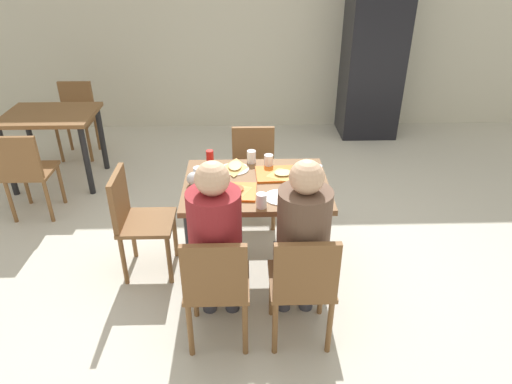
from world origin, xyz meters
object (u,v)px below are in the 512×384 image
(person_in_brown_jacket, at_px, (302,235))
(plastic_cup_c, at_px, (198,174))
(pizza_slice_c, at_px, (235,166))
(tray_red_far, at_px, (280,174))
(pizza_slice_a, at_px, (234,190))
(main_table, at_px, (256,196))
(tray_red_near, at_px, (230,192))
(paper_plate_near_edge, at_px, (280,197))
(background_chair_far, at_px, (77,114))
(person_in_red, at_px, (216,237))
(background_table, at_px, (52,125))
(foil_bundle, at_px, (194,179))
(pizza_slice_b, at_px, (283,173))
(background_chair_near, at_px, (26,169))
(condiment_bottle, at_px, (210,160))
(plastic_cup_b, at_px, (262,201))
(drink_fridge, at_px, (372,61))
(chair_near_right, at_px, (303,282))
(chair_far_side, at_px, (253,168))
(plastic_cup_d, at_px, (269,161))
(soda_can, at_px, (317,173))
(paper_plate_center, at_px, (235,169))
(chair_near_left, at_px, (216,284))
(chair_left_end, at_px, (135,216))
(plastic_cup_a, at_px, (251,157))

(person_in_brown_jacket, xyz_separation_m, plastic_cup_c, (-0.68, 0.71, 0.07))
(pizza_slice_c, bearing_deg, tray_red_far, -19.72)
(tray_red_far, distance_m, pizza_slice_a, 0.43)
(main_table, height_order, tray_red_near, tray_red_near)
(paper_plate_near_edge, xyz_separation_m, background_chair_far, (-2.20, 2.50, -0.27))
(main_table, bearing_deg, person_in_red, -112.13)
(tray_red_far, height_order, background_table, tray_red_far)
(person_in_brown_jacket, xyz_separation_m, foil_bundle, (-0.71, 0.63, 0.07))
(pizza_slice_b, bearing_deg, plastic_cup_c, -176.68)
(person_in_brown_jacket, distance_m, background_chair_near, 2.74)
(condiment_bottle, bearing_deg, pizza_slice_a, -63.09)
(person_in_brown_jacket, xyz_separation_m, paper_plate_near_edge, (-0.10, 0.42, 0.02))
(tray_red_far, relative_size, plastic_cup_b, 3.60)
(person_in_red, bearing_deg, drink_fridge, 62.64)
(chair_near_right, xyz_separation_m, pizza_slice_a, (-0.42, 0.64, 0.29))
(chair_far_side, bearing_deg, chair_near_right, -80.52)
(pizza_slice_a, distance_m, plastic_cup_d, 0.48)
(plastic_cup_d, height_order, background_chair_far, plastic_cup_d)
(tray_red_near, relative_size, soda_can, 2.95)
(person_in_red, bearing_deg, plastic_cup_b, 46.46)
(paper_plate_center, distance_m, drink_fridge, 3.14)
(main_table, distance_m, chair_far_side, 0.80)
(tray_red_near, bearing_deg, person_in_red, -98.87)
(chair_near_left, xyz_separation_m, chair_near_right, (0.52, 0.00, 0.00))
(pizza_slice_a, bearing_deg, person_in_brown_jacket, -50.22)
(pizza_slice_b, height_order, background_table, pizza_slice_b)
(chair_near_left, height_order, background_chair_near, same)
(chair_near_right, relative_size, plastic_cup_c, 8.53)
(pizza_slice_c, bearing_deg, person_in_red, -96.95)
(condiment_bottle, xyz_separation_m, drink_fridge, (1.89, 2.63, 0.10))
(person_in_brown_jacket, relative_size, drink_fridge, 0.66)
(chair_near_right, relative_size, drink_fridge, 0.45)
(chair_near_right, xyz_separation_m, person_in_brown_jacket, (0.00, 0.14, 0.25))
(main_table, bearing_deg, background_chair_far, 131.84)
(chair_near_right, bearing_deg, chair_near_left, 180.00)
(plastic_cup_d, distance_m, background_chair_near, 2.24)
(pizza_slice_a, bearing_deg, soda_can, 14.98)
(pizza_slice_a, relative_size, condiment_bottle, 1.51)
(chair_left_end, bearing_deg, plastic_cup_a, 21.17)
(chair_near_left, xyz_separation_m, soda_can, (0.71, 0.81, 0.33))
(condiment_bottle, height_order, background_table, condiment_bottle)
(chair_left_end, bearing_deg, chair_near_right, -33.86)
(paper_plate_center, bearing_deg, foil_bundle, -140.13)
(person_in_brown_jacket, relative_size, soda_can, 10.36)
(main_table, distance_m, plastic_cup_a, 0.38)
(chair_near_right, height_order, condiment_bottle, condiment_bottle)
(foil_bundle, height_order, background_table, foil_bundle)
(chair_near_right, bearing_deg, chair_left_end, 146.14)
(plastic_cup_b, bearing_deg, chair_near_left, -123.04)
(paper_plate_near_edge, bearing_deg, plastic_cup_d, 96.21)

